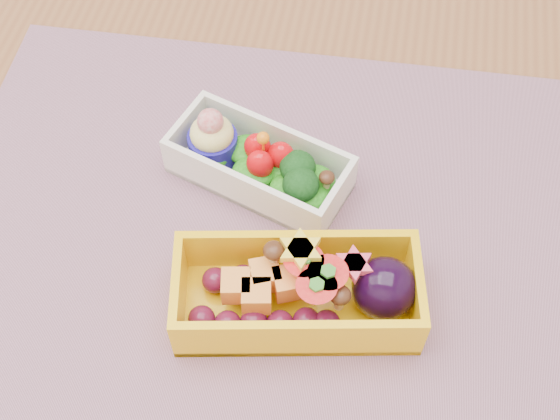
% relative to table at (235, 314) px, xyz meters
% --- Properties ---
extents(table, '(1.20, 0.80, 0.75)m').
position_rel_table_xyz_m(table, '(0.00, 0.00, 0.00)').
color(table, brown).
rests_on(table, ground).
extents(placemat, '(0.61, 0.47, 0.00)m').
position_rel_table_xyz_m(placemat, '(0.03, 0.03, 0.10)').
color(placemat, '#A06E8B').
rests_on(placemat, table).
extents(bento_white, '(0.18, 0.12, 0.07)m').
position_rel_table_xyz_m(bento_white, '(0.01, 0.09, 0.12)').
color(bento_white, white).
rests_on(bento_white, placemat).
extents(bento_yellow, '(0.21, 0.12, 0.07)m').
position_rel_table_xyz_m(bento_yellow, '(0.07, -0.03, 0.13)').
color(bento_yellow, yellow).
rests_on(bento_yellow, placemat).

